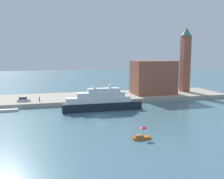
# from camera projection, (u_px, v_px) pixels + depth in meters

# --- Properties ---
(ground) EXTENTS (400.00, 400.00, 0.00)m
(ground) POSITION_uv_depth(u_px,v_px,m) (101.00, 116.00, 74.42)
(ground) COLOR slate
(quay_dock) EXTENTS (110.00, 21.67, 1.45)m
(quay_dock) POSITION_uv_depth(u_px,v_px,m) (86.00, 98.00, 99.99)
(quay_dock) COLOR #ADA38E
(quay_dock) RESTS_ON ground
(large_yacht) EXTENTS (24.86, 3.69, 10.39)m
(large_yacht) POSITION_uv_depth(u_px,v_px,m) (101.00, 102.00, 81.34)
(large_yacht) COLOR black
(large_yacht) RESTS_ON ground
(small_motorboat) EXTENTS (3.70, 1.56, 2.80)m
(small_motorboat) POSITION_uv_depth(u_px,v_px,m) (142.00, 135.00, 54.59)
(small_motorboat) COLOR #C66019
(small_motorboat) RESTS_ON ground
(work_barge) EXTENTS (5.58, 1.43, 0.73)m
(work_barge) POSITION_uv_depth(u_px,v_px,m) (8.00, 110.00, 79.97)
(work_barge) COLOR silver
(work_barge) RESTS_ON ground
(harbor_building) EXTENTS (16.47, 10.87, 13.22)m
(harbor_building) POSITION_uv_depth(u_px,v_px,m) (153.00, 77.00, 104.82)
(harbor_building) COLOR #93513D
(harbor_building) RESTS_ON quay_dock
(bell_tower) EXTENTS (4.31, 4.31, 26.79)m
(bell_tower) POSITION_uv_depth(u_px,v_px,m) (185.00, 58.00, 110.05)
(bell_tower) COLOR #93513D
(bell_tower) RESTS_ON quay_dock
(parked_car) EXTENTS (4.38, 1.84, 1.38)m
(parked_car) POSITION_uv_depth(u_px,v_px,m) (23.00, 100.00, 88.97)
(parked_car) COLOR silver
(parked_car) RESTS_ON quay_dock
(person_figure) EXTENTS (0.36, 0.36, 1.71)m
(person_figure) POSITION_uv_depth(u_px,v_px,m) (39.00, 99.00, 88.83)
(person_figure) COLOR maroon
(person_figure) RESTS_ON quay_dock
(mooring_bollard) EXTENTS (0.42, 0.42, 0.69)m
(mooring_bollard) POSITION_uv_depth(u_px,v_px,m) (100.00, 99.00, 91.40)
(mooring_bollard) COLOR black
(mooring_bollard) RESTS_ON quay_dock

